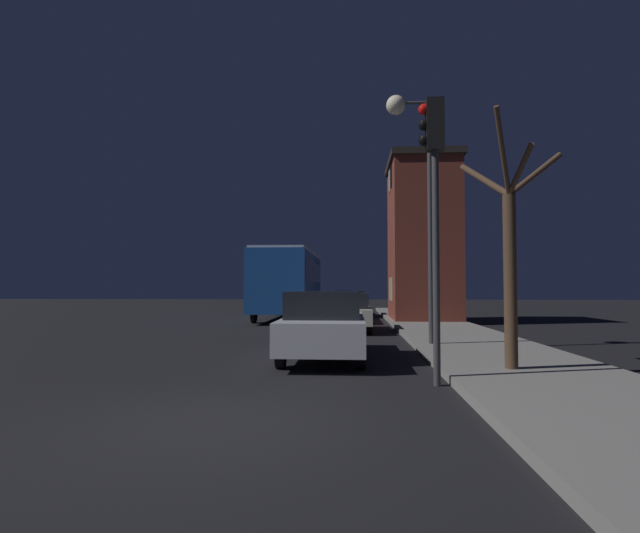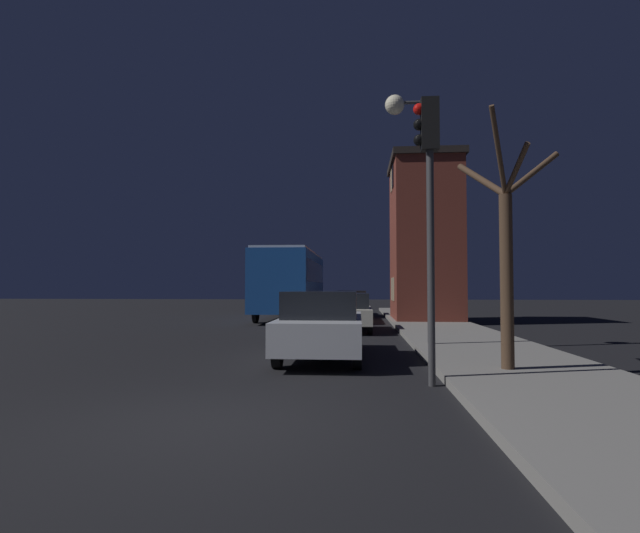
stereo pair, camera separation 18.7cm
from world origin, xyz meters
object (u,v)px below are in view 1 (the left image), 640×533
Objects in this scene: car_near_lane at (325,324)px; traffic_light at (434,180)px; streetlamp at (412,156)px; car_mid_lane at (346,311)px; car_far_lane at (349,303)px; bare_tree at (508,251)px; bus at (289,279)px.

traffic_light is at bearing -56.53° from car_near_lane.
streetlamp reaches higher than car_near_lane.
car_mid_lane is 1.04× the size of car_far_lane.
car_mid_lane is (-3.17, 9.26, -1.58)m from bare_tree.
streetlamp reaches higher than bus.
streetlamp is at bearing 39.60° from car_near_lane.
bare_tree is 1.21× the size of car_far_lane.
bus is 8.00m from car_mid_lane.
streetlamp reaches higher than traffic_light.
streetlamp is at bearing 87.46° from traffic_light.
car_far_lane reaches higher than car_mid_lane.
streetlamp is at bearing -70.61° from car_mid_lane.
car_near_lane is 16.48m from car_far_lane.
streetlamp is 1.46× the size of bare_tree.
traffic_light is 1.06× the size of bare_tree.
bare_tree is at bearing -80.49° from car_far_lane.
streetlamp is 5.25m from traffic_light.
bare_tree is 4.42m from car_near_lane.
traffic_light reaches higher than car_far_lane.
traffic_light is 19.81m from car_far_lane.
traffic_light is at bearing -147.42° from bare_tree.
car_mid_lane is at bearing 108.90° from bare_tree.
bus is (-4.72, 17.51, -1.41)m from traffic_light.
traffic_light reaches higher than car_near_lane.
traffic_light is 1.28× the size of car_far_lane.
traffic_light reaches higher than bus.
bare_tree is 9.91m from car_mid_lane.
bare_tree is at bearing -71.75° from streetlamp.
car_far_lane is (0.46, 16.47, -0.03)m from car_near_lane.
bus is 2.14× the size of car_near_lane.
car_far_lane is at bearing 33.16° from bus.
car_near_lane is 1.25× the size of car_far_lane.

